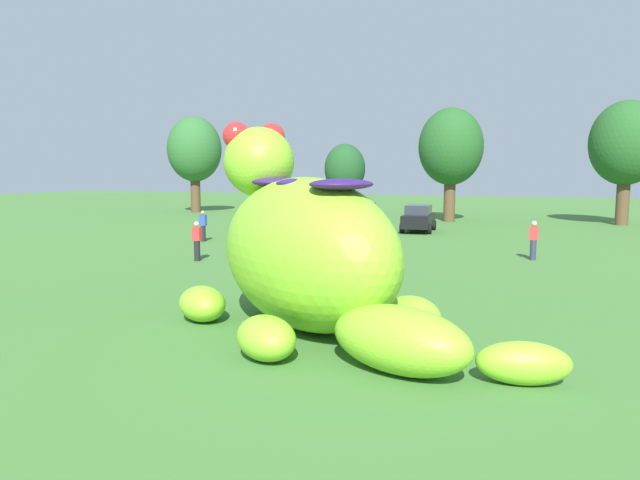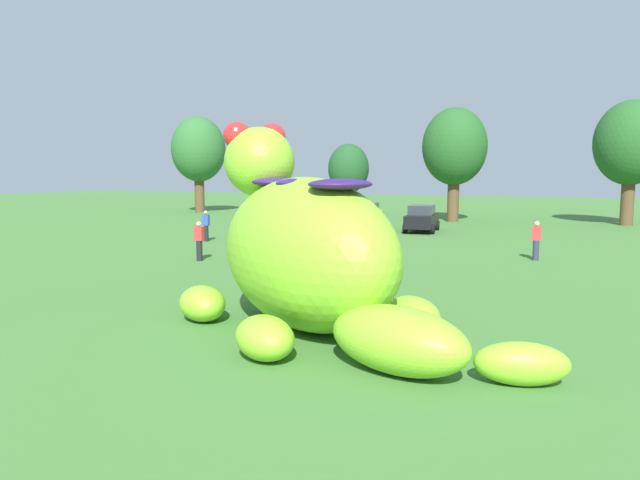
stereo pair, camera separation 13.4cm
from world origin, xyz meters
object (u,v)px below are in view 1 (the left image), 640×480
object	(u,v)px
car_blue	(308,214)
spectator_wandering	(197,241)
giant_inflatable_creature	(307,251)
spectator_mid_field	(203,226)
spectator_by_cars	(533,241)
car_black	(418,218)
car_yellow	(362,215)
spectator_near_inflatable	(311,247)

from	to	relation	value
car_blue	spectator_wandering	distance (m)	16.33
giant_inflatable_creature	car_blue	size ratio (longest dim) A/B	2.35
car_blue	spectator_mid_field	xyz separation A→B (m)	(-2.20, -10.13, -0.01)
car_blue	spectator_wandering	bearing A→B (deg)	-85.41
car_blue	spectator_by_cars	size ratio (longest dim) A/B	2.42
car_black	spectator_by_cars	size ratio (longest dim) A/B	2.45
spectator_mid_field	spectator_by_cars	distance (m)	17.12
giant_inflatable_creature	spectator_wandering	distance (m)	11.79
car_black	spectator_mid_field	world-z (taller)	car_black
car_yellow	spectator_mid_field	world-z (taller)	car_yellow
spectator_mid_field	giant_inflatable_creature	bearing A→B (deg)	-50.42
spectator_wandering	car_black	bearing A→B (deg)	66.85
car_blue	car_black	distance (m)	7.98
car_yellow	spectator_mid_field	distance (m)	12.07
car_black	giant_inflatable_creature	bearing A→B (deg)	-85.80
car_blue	spectator_by_cars	world-z (taller)	car_blue
car_yellow	spectator_by_cars	size ratio (longest dim) A/B	2.46
spectator_near_inflatable	car_blue	bearing A→B (deg)	112.10
spectator_wandering	spectator_mid_field	bearing A→B (deg)	119.73
spectator_mid_field	spectator_wandering	size ratio (longest dim) A/B	1.00
car_blue	spectator_by_cars	bearing A→B (deg)	-36.29
car_blue	car_yellow	world-z (taller)	same
car_yellow	spectator_wandering	bearing A→B (deg)	-98.89
spectator_near_inflatable	spectator_wandering	bearing A→B (deg)	-179.00
spectator_near_inflatable	spectator_mid_field	xyz separation A→B (m)	(-8.77, 6.05, 0.00)
car_yellow	spectator_near_inflatable	bearing A→B (deg)	-80.78
spectator_by_cars	spectator_wandering	world-z (taller)	same
car_yellow	spectator_mid_field	bearing A→B (deg)	-120.35
car_blue	spectator_near_inflatable	xyz separation A→B (m)	(6.57, -16.18, -0.01)
car_yellow	spectator_near_inflatable	size ratio (longest dim) A/B	2.46
spectator_by_cars	giant_inflatable_creature	bearing A→B (deg)	-111.04
spectator_wandering	spectator_by_cars	bearing A→B (deg)	21.42
spectator_wandering	giant_inflatable_creature	bearing A→B (deg)	-44.50
giant_inflatable_creature	spectator_by_cars	xyz separation A→B (m)	(5.22, 13.57, -1.06)
car_yellow	car_black	size ratio (longest dim) A/B	1.01
spectator_mid_field	spectator_wandering	world-z (taller)	same
giant_inflatable_creature	spectator_near_inflatable	world-z (taller)	giant_inflatable_creature
spectator_by_cars	car_blue	bearing A→B (deg)	143.71
car_yellow	spectator_by_cars	xyz separation A→B (m)	(11.01, -11.22, -0.01)
car_black	spectator_wandering	xyz separation A→B (m)	(-6.63, -15.52, -0.01)
giant_inflatable_creature	spectator_wandering	world-z (taller)	giant_inflatable_creature
car_black	car_yellow	bearing A→B (deg)	165.60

